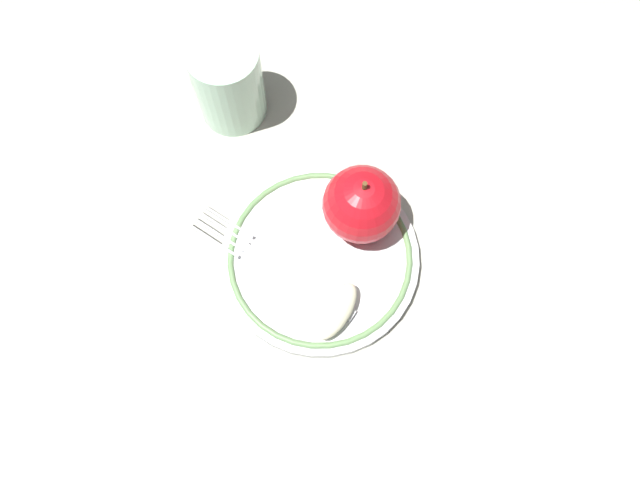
% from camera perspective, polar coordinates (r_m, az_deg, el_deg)
% --- Properties ---
extents(ground_plane, '(2.00, 2.00, 0.00)m').
position_cam_1_polar(ground_plane, '(0.61, -0.85, -1.88)').
color(ground_plane, '#ACAC9E').
extents(plate, '(0.19, 0.19, 0.01)m').
position_cam_1_polar(plate, '(0.61, 0.00, -0.84)').
color(plate, silver).
rests_on(plate, ground_plane).
extents(apple_red_whole, '(0.07, 0.07, 0.08)m').
position_cam_1_polar(apple_red_whole, '(0.58, 3.82, 4.09)').
color(apple_red_whole, red).
rests_on(apple_red_whole, plate).
extents(apple_slice_front, '(0.06, 0.06, 0.02)m').
position_cam_1_polar(apple_slice_front, '(0.57, 1.49, -5.69)').
color(apple_slice_front, '#F2EDC5').
rests_on(apple_slice_front, plate).
extents(fork, '(0.16, 0.14, 0.00)m').
position_cam_1_polar(fork, '(0.60, -4.19, -1.55)').
color(fork, silver).
rests_on(fork, plate).
extents(drinking_glass, '(0.07, 0.07, 0.09)m').
position_cam_1_polar(drinking_glass, '(0.65, -8.39, 14.84)').
color(drinking_glass, '#BDEECC').
rests_on(drinking_glass, ground_plane).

